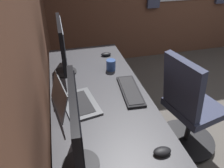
% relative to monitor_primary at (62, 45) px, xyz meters
% --- Properties ---
extents(wall_back, '(5.07, 0.10, 2.60)m').
position_rel_monitor_primary_xyz_m(wall_back, '(-0.71, 0.21, 0.30)').
color(wall_back, brown).
rests_on(wall_back, ground).
extents(desk, '(2.27, 0.74, 0.73)m').
position_rel_monitor_primary_xyz_m(desk, '(-0.61, -0.23, -0.33)').
color(desk, '#38383D').
rests_on(desk, ground).
extents(monitor_primary, '(0.53, 0.20, 0.47)m').
position_rel_monitor_primary_xyz_m(monitor_primary, '(0.00, 0.00, 0.00)').
color(monitor_primary, black).
rests_on(monitor_primary, desk).
extents(monitor_secondary, '(0.49, 0.20, 0.47)m').
position_rel_monitor_primary_xyz_m(monitor_secondary, '(-1.01, -0.01, 0.00)').
color(monitor_secondary, black).
rests_on(monitor_secondary, desk).
extents(laptop_leftmost, '(0.39, 0.34, 0.22)m').
position_rel_monitor_primary_xyz_m(laptop_leftmost, '(-0.50, -0.01, -0.21)').
color(laptop_leftmost, '#595B60').
rests_on(laptop_leftmost, desk).
extents(keyboard_main, '(0.43, 0.17, 0.02)m').
position_rel_monitor_primary_xyz_m(keyboard_main, '(-0.43, -0.47, -0.26)').
color(keyboard_main, black).
rests_on(keyboard_main, desk).
extents(mouse_main, '(0.06, 0.10, 0.03)m').
position_rel_monitor_primary_xyz_m(mouse_main, '(-1.04, -0.45, -0.25)').
color(mouse_main, black).
rests_on(mouse_main, desk).
extents(mouse_spare, '(0.06, 0.10, 0.03)m').
position_rel_monitor_primary_xyz_m(mouse_spare, '(0.25, -0.43, -0.25)').
color(mouse_spare, black).
rests_on(mouse_spare, desk).
extents(coffee_mug, '(0.12, 0.08, 0.10)m').
position_rel_monitor_primary_xyz_m(coffee_mug, '(-0.05, -0.41, -0.22)').
color(coffee_mug, '#335193').
rests_on(coffee_mug, desk).
extents(office_chair, '(0.56, 0.59, 0.97)m').
position_rel_monitor_primary_xyz_m(office_chair, '(-0.47, -1.02, -0.54)').
color(office_chair, '#383D56').
rests_on(office_chair, ground).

